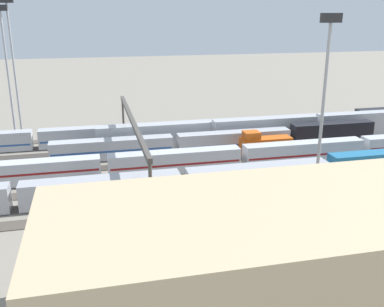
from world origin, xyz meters
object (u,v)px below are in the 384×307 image
at_px(light_mast_2, 6,57).
at_px(maintenance_shed, 350,251).
at_px(train_on_track_1, 144,133).
at_px(train_on_track_5, 241,157).
at_px(light_mast_0, 12,52).
at_px(train_on_track_3, 224,141).
at_px(train_on_track_4, 264,146).
at_px(train_on_track_7, 174,183).
at_px(train_on_track_2, 265,129).
at_px(signal_gantry, 133,124).
at_px(light_mast_1, 325,89).

height_order(light_mast_2, maintenance_shed, light_mast_2).
bearing_deg(maintenance_shed, train_on_track_1, -78.53).
relative_size(train_on_track_5, light_mast_0, 3.23).
bearing_deg(train_on_track_3, train_on_track_4, 143.12).
xyz_separation_m(train_on_track_1, train_on_track_3, (-14.77, 10.00, 0.05)).
relative_size(train_on_track_4, light_mast_0, 0.34).
xyz_separation_m(light_mast_2, maintenance_shed, (-39.07, 67.48, -12.21)).
distance_m(train_on_track_1, light_mast_2, 32.41).
bearing_deg(train_on_track_1, train_on_track_7, 91.48).
relative_size(train_on_track_4, train_on_track_5, 0.10).
bearing_deg(train_on_track_2, signal_gantry, 18.89).
distance_m(train_on_track_7, maintenance_shed, 31.46).
distance_m(train_on_track_7, signal_gantry, 16.65).
bearing_deg(train_on_track_3, light_mast_2, -23.63).
xyz_separation_m(train_on_track_7, light_mast_0, (26.56, -38.79, 16.56)).
height_order(train_on_track_5, signal_gantry, signal_gantry).
relative_size(train_on_track_5, maintenance_shed, 1.70).
xyz_separation_m(train_on_track_4, signal_gantry, (25.09, 0.00, 5.64)).
bearing_deg(light_mast_1, light_mast_2, -44.59).
height_order(train_on_track_2, light_mast_2, light_mast_2).
relative_size(train_on_track_1, train_on_track_7, 1.53).
bearing_deg(train_on_track_4, train_on_track_3, -36.88).
bearing_deg(train_on_track_3, light_mast_0, -24.85).
distance_m(light_mast_1, maintenance_shed, 25.31).
relative_size(train_on_track_3, light_mast_2, 2.36).
bearing_deg(train_on_track_2, train_on_track_3, 24.84).
bearing_deg(light_mast_2, train_on_track_5, 146.10).
height_order(light_mast_2, signal_gantry, light_mast_2).
bearing_deg(light_mast_2, light_mast_0, -159.33).
distance_m(train_on_track_4, train_on_track_7, 25.53).
xyz_separation_m(train_on_track_1, light_mast_0, (25.79, -8.79, 16.60)).
height_order(light_mast_1, signal_gantry, light_mast_1).
bearing_deg(light_mast_0, train_on_track_5, 144.82).
relative_size(train_on_track_2, train_on_track_4, 7.14).
relative_size(train_on_track_3, signal_gantry, 1.48).
relative_size(train_on_track_4, signal_gantry, 0.22).
bearing_deg(train_on_track_7, maintenance_shed, 111.05).
bearing_deg(train_on_track_4, train_on_track_1, -34.98).
bearing_deg(light_mast_1, train_on_track_4, -93.64).
bearing_deg(train_on_track_5, train_on_track_1, -53.03).
xyz_separation_m(train_on_track_2, signal_gantry, (29.23, 10.00, 5.18)).
relative_size(train_on_track_5, light_mast_1, 3.58).
distance_m(train_on_track_1, light_mast_1, 45.53).
height_order(train_on_track_2, train_on_track_7, train_on_track_2).
height_order(train_on_track_2, signal_gantry, signal_gantry).
relative_size(train_on_track_2, maintenance_shed, 1.27).
height_order(train_on_track_4, train_on_track_1, train_on_track_4).
height_order(train_on_track_3, light_mast_1, light_mast_1).
distance_m(train_on_track_5, signal_gantry, 20.21).
xyz_separation_m(train_on_track_2, light_mast_0, (51.36, -13.79, 16.03)).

